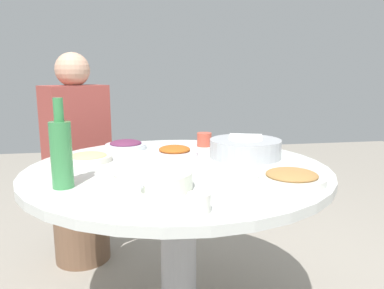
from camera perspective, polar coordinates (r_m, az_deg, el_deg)
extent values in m
cylinder|color=#99999E|center=(1.61, -2.10, -16.27)|extent=(0.15, 0.15, 0.68)
cylinder|color=silver|center=(1.49, -2.20, -3.97)|extent=(1.20, 1.20, 0.03)
cylinder|color=#B2B5BA|center=(1.65, 8.28, -0.59)|extent=(0.32, 0.32, 0.08)
ellipsoid|color=white|center=(1.65, 8.28, -0.45)|extent=(0.26, 0.26, 0.09)
cube|color=white|center=(1.72, 8.35, 1.42)|extent=(0.16, 0.10, 0.01)
cylinder|color=white|center=(1.19, -5.96, -5.49)|extent=(0.25, 0.25, 0.06)
cylinder|color=#35190D|center=(1.20, -5.96, -5.71)|extent=(0.22, 0.22, 0.04)
cylinder|color=silver|center=(1.19, -5.98, -4.54)|extent=(0.10, 0.27, 0.01)
cylinder|color=silver|center=(1.62, -15.80, -2.11)|extent=(0.20, 0.20, 0.02)
ellipsoid|color=#D3C677|center=(1.62, -15.82, -1.69)|extent=(0.15, 0.15, 0.02)
cylinder|color=white|center=(1.68, -2.73, -1.32)|extent=(0.22, 0.22, 0.02)
ellipsoid|color=#A8531A|center=(1.68, -2.73, -0.75)|extent=(0.14, 0.14, 0.03)
cylinder|color=silver|center=(1.30, 15.21, -5.22)|extent=(0.23, 0.23, 0.02)
ellipsoid|color=#A4753F|center=(1.30, 15.25, -4.54)|extent=(0.18, 0.18, 0.03)
cylinder|color=silver|center=(1.85, -10.24, -0.28)|extent=(0.20, 0.20, 0.02)
ellipsoid|color=#602849|center=(1.85, -10.26, 0.21)|extent=(0.16, 0.16, 0.03)
cylinder|color=#3E8D4D|center=(1.25, -19.63, -1.55)|extent=(0.07, 0.07, 0.22)
cylinder|color=#3E8D4D|center=(1.23, -20.06, 5.10)|extent=(0.03, 0.03, 0.08)
cylinder|color=#C84E3B|center=(1.88, 1.92, 0.78)|extent=(0.07, 0.07, 0.07)
cylinder|color=white|center=(0.99, 1.09, -9.04)|extent=(0.06, 0.06, 0.05)
cylinder|color=brown|center=(2.34, -16.79, -11.49)|extent=(0.32, 0.32, 0.46)
cube|color=#2D333D|center=(2.25, -17.19, -4.58)|extent=(0.45, 0.46, 0.12)
cube|color=#994039|center=(2.19, -17.62, 2.75)|extent=(0.39, 0.36, 0.46)
sphere|color=tan|center=(2.17, -18.10, 11.00)|extent=(0.19, 0.19, 0.19)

